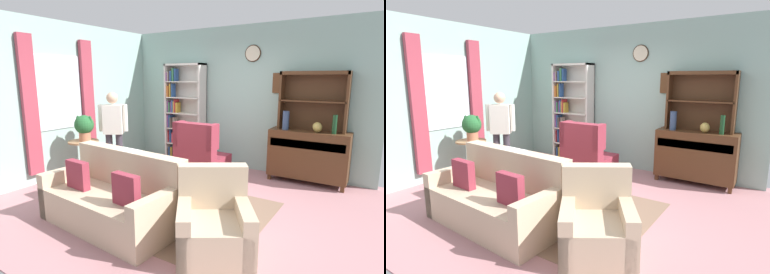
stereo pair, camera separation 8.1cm
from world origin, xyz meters
TOP-DOWN VIEW (x-y plane):
  - ground_plane at (0.00, 0.00)m, footprint 5.40×4.60m
  - wall_back at (0.00, 2.13)m, footprint 5.00×0.09m
  - wall_left at (-2.52, -0.02)m, footprint 0.16×4.20m
  - area_rug at (0.20, -0.30)m, footprint 2.33×2.07m
  - bookshelf at (-1.26, 1.94)m, footprint 0.90×0.30m
  - sideboard at (1.42, 1.86)m, footprint 1.30×0.45m
  - sideboard_hutch at (1.42, 1.97)m, footprint 1.10×0.26m
  - vase_tall at (1.03, 1.78)m, footprint 0.11×0.11m
  - vase_round at (1.55, 1.79)m, footprint 0.15×0.15m
  - bottle_wine at (1.81, 1.77)m, footprint 0.07×0.07m
  - couch_floral at (-0.29, -1.03)m, footprint 1.85×0.96m
  - armchair_floral at (1.08, -0.92)m, footprint 1.05×1.06m
  - wingback_chair at (-0.25, 1.03)m, footprint 0.78×0.80m
  - plant_stand at (-1.99, -0.10)m, footprint 0.52×0.52m
  - potted_plant_large at (-1.94, -0.10)m, footprint 0.33×0.33m
  - potted_plant_small at (-1.62, -0.21)m, footprint 0.25×0.25m
  - person_reading at (-1.61, 0.27)m, footprint 0.48×0.35m
  - coffee_table at (-0.12, -0.17)m, footprint 0.80×0.50m
  - book_stack at (-0.17, -0.18)m, footprint 0.22×0.12m

SIDE VIEW (x-z plane):
  - ground_plane at x=0.00m, z-range -0.02..0.00m
  - area_rug at x=0.20m, z-range 0.00..0.01m
  - potted_plant_small at x=-1.62m, z-range 0.03..0.38m
  - armchair_floral at x=1.08m, z-range -0.15..0.73m
  - couch_floral at x=-0.29m, z-range -0.14..0.76m
  - coffee_table at x=-0.12m, z-range 0.14..0.56m
  - wingback_chair at x=-0.25m, z-range -0.14..0.91m
  - plant_stand at x=-1.99m, z-range 0.08..0.79m
  - book_stack at x=-0.17m, z-range 0.42..0.50m
  - sideboard at x=1.42m, z-range 0.05..0.97m
  - person_reading at x=-1.61m, z-range 0.13..1.69m
  - potted_plant_large at x=-1.94m, z-range 0.75..1.21m
  - vase_round at x=1.55m, z-range 0.92..1.09m
  - bookshelf at x=-1.26m, z-range -0.03..2.07m
  - bottle_wine at x=1.81m, z-range 0.92..1.23m
  - vase_tall at x=1.03m, z-range 0.92..1.24m
  - wall_left at x=-2.52m, z-range 0.00..2.80m
  - wall_back at x=0.00m, z-range 0.01..2.81m
  - sideboard_hutch at x=1.42m, z-range 1.06..2.06m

